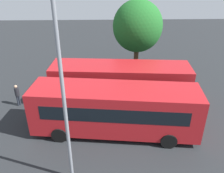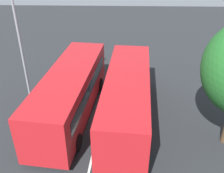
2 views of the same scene
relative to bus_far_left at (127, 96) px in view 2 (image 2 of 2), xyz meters
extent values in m
plane|color=#232628|center=(0.53, 1.63, -1.69)|extent=(63.90, 63.90, 0.00)
cube|color=#AD191E|center=(-0.03, 0.00, 0.01)|extent=(10.17, 3.34, 2.73)
cube|color=black|center=(4.91, -0.40, 0.74)|extent=(0.30, 2.24, 1.15)
cube|color=black|center=(0.07, 1.24, 0.34)|extent=(8.38, 0.76, 0.87)
cube|color=black|center=(-0.13, -1.23, 0.34)|extent=(8.38, 0.76, 0.87)
cube|color=black|center=(4.93, -0.40, 1.20)|extent=(0.27, 2.03, 0.32)
cube|color=black|center=(4.94, -0.40, -1.14)|extent=(0.29, 2.33, 0.36)
cylinder|color=black|center=(3.26, 0.95, -1.21)|extent=(0.98, 0.36, 0.96)
cylinder|color=black|center=(3.06, -1.46, -1.21)|extent=(0.98, 0.36, 0.96)
cylinder|color=black|center=(-3.12, 1.47, -1.21)|extent=(0.98, 0.36, 0.96)
cylinder|color=black|center=(-3.32, -0.94, -1.21)|extent=(0.98, 0.36, 0.96)
cube|color=#AD191E|center=(0.51, 3.53, 0.01)|extent=(10.22, 3.67, 2.73)
cube|color=black|center=(5.44, 2.96, 0.74)|extent=(0.37, 2.23, 1.15)
cube|color=black|center=(0.66, 4.76, 0.34)|extent=(8.35, 1.04, 0.87)
cube|color=black|center=(0.37, 2.30, 0.34)|extent=(8.35, 1.04, 0.87)
cube|color=black|center=(5.46, 2.96, 1.20)|extent=(0.33, 2.03, 0.32)
cube|color=black|center=(5.47, 2.96, -1.14)|extent=(0.37, 2.33, 0.36)
cylinder|color=black|center=(3.83, 4.36, -1.21)|extent=(0.98, 0.39, 0.96)
cylinder|color=black|center=(3.55, 1.96, -1.21)|extent=(0.98, 0.39, 0.96)
cylinder|color=black|center=(-2.53, 5.09, -1.21)|extent=(0.98, 0.39, 0.96)
cylinder|color=black|center=(-2.80, 2.69, -1.21)|extent=(0.98, 0.39, 0.96)
cylinder|color=#232833|center=(7.55, 0.11, -1.28)|extent=(0.13, 0.13, 0.82)
cylinder|color=#232833|center=(7.63, 0.24, -1.28)|extent=(0.13, 0.13, 0.82)
cylinder|color=#232328|center=(7.59, 0.18, -0.55)|extent=(0.44, 0.44, 0.65)
sphere|color=tan|center=(7.59, 0.18, -0.11)|extent=(0.22, 0.22, 0.22)
cylinder|color=gray|center=(2.77, 7.11, 2.63)|extent=(0.16, 0.16, 8.64)
cube|color=silver|center=(0.53, 1.63, -1.69)|extent=(12.45, 0.86, 0.01)
camera|label=1|loc=(1.06, 15.41, 7.77)|focal=37.48mm
camera|label=2|loc=(-13.08, 0.50, 8.19)|focal=40.76mm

